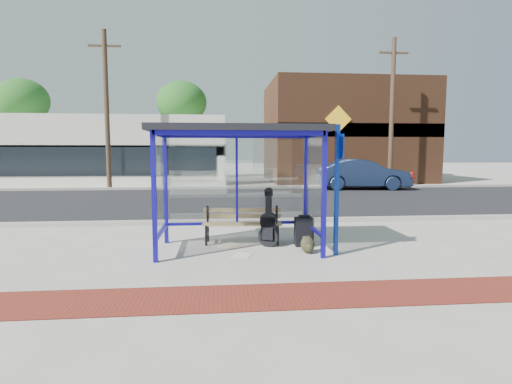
{
  "coord_description": "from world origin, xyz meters",
  "views": [
    {
      "loc": [
        -0.39,
        -7.73,
        1.93
      ],
      "look_at": [
        0.36,
        0.2,
        1.13
      ],
      "focal_mm": 28.0,
      "sensor_mm": 36.0,
      "label": 1
    }
  ],
  "objects": [
    {
      "name": "backpack",
      "position": [
        1.3,
        -0.38,
        0.16
      ],
      "size": [
        0.3,
        0.28,
        0.33
      ],
      "rotation": [
        0.0,
        0.0,
        0.17
      ],
      "color": "#2D2C19",
      "rests_on": "ground"
    },
    {
      "name": "utility_pole_east",
      "position": [
        9.0,
        13.4,
        4.11
      ],
      "size": [
        1.6,
        0.24,
        8.0
      ],
      "color": "#4C3826",
      "rests_on": "ground"
    },
    {
      "name": "parked_car",
      "position": [
        7.01,
        12.24,
        0.78
      ],
      "size": [
        4.88,
        2.17,
        1.56
      ],
      "primitive_type": "imported",
      "rotation": [
        0.0,
        0.0,
        1.46
      ],
      "color": "#16223F",
      "rests_on": "ground"
    },
    {
      "name": "guitar_bag",
      "position": [
        0.62,
        0.23,
        0.42
      ],
      "size": [
        0.43,
        0.27,
        1.14
      ],
      "rotation": [
        0.0,
        0.0,
        -0.39
      ],
      "color": "black",
      "rests_on": "ground"
    },
    {
      "name": "tree_right",
      "position": [
        12.5,
        22.0,
        5.45
      ],
      "size": [
        3.6,
        3.6,
        7.03
      ],
      "color": "#4C3826",
      "rests_on": "ground"
    },
    {
      "name": "tree_mid",
      "position": [
        -3.0,
        22.0,
        5.45
      ],
      "size": [
        3.6,
        3.6,
        7.03
      ],
      "color": "#4C3826",
      "rests_on": "ground"
    },
    {
      "name": "fire_hydrant",
      "position": [
        10.57,
        14.0,
        0.44
      ],
      "size": [
        0.36,
        0.24,
        0.81
      ],
      "rotation": [
        0.0,
        0.0,
        0.22
      ],
      "color": "#A90C0C",
      "rests_on": "ground"
    },
    {
      "name": "tree_left",
      "position": [
        -14.0,
        22.0,
        5.45
      ],
      "size": [
        3.6,
        3.6,
        7.03
      ],
      "color": "#4C3826",
      "rests_on": "ground"
    },
    {
      "name": "suitcase",
      "position": [
        1.35,
        0.21,
        0.3
      ],
      "size": [
        0.37,
        0.25,
        0.65
      ],
      "rotation": [
        0.0,
        0.0,
        -0.0
      ],
      "color": "black",
      "rests_on": "ground"
    },
    {
      "name": "utility_pole_west",
      "position": [
        -6.0,
        13.4,
        4.11
      ],
      "size": [
        1.6,
        0.24,
        8.0
      ],
      "color": "#4C3826",
      "rests_on": "ground"
    },
    {
      "name": "curb_far",
      "position": [
        0.0,
        13.1,
        0.06
      ],
      "size": [
        60.0,
        0.25,
        0.12
      ],
      "primitive_type": "cube",
      "color": "gray",
      "rests_on": "ground"
    },
    {
      "name": "newspaper_b",
      "position": [
        0.03,
        -0.45,
        0.0
      ],
      "size": [
        0.44,
        0.5,
        0.01
      ],
      "primitive_type": "cube",
      "rotation": [
        0.0,
        0.0,
        -1.9
      ],
      "color": "white",
      "rests_on": "ground"
    },
    {
      "name": "newspaper_c",
      "position": [
        -0.18,
        0.4,
        0.0
      ],
      "size": [
        0.5,
        0.49,
        0.01
      ],
      "primitive_type": "cube",
      "rotation": [
        0.0,
        0.0,
        0.74
      ],
      "color": "white",
      "rests_on": "ground"
    },
    {
      "name": "bus_shelter",
      "position": [
        0.0,
        0.07,
        2.07
      ],
      "size": [
        3.3,
        1.8,
        2.42
      ],
      "color": "#160E9E",
      "rests_on": "ground"
    },
    {
      "name": "storefront_white",
      "position": [
        -9.0,
        17.99,
        2.0
      ],
      "size": [
        18.0,
        6.04,
        4.0
      ],
      "color": "silver",
      "rests_on": "ground"
    },
    {
      "name": "bench",
      "position": [
        0.1,
        0.61,
        0.45
      ],
      "size": [
        1.69,
        0.52,
        0.79
      ],
      "rotation": [
        0.0,
        0.0,
        -0.07
      ],
      "color": "black",
      "rests_on": "ground"
    },
    {
      "name": "curb_near",
      "position": [
        0.0,
        2.9,
        0.06
      ],
      "size": [
        60.0,
        0.25,
        0.12
      ],
      "primitive_type": "cube",
      "color": "gray",
      "rests_on": "ground"
    },
    {
      "name": "sign_post",
      "position": [
        1.81,
        -0.52,
        1.37
      ],
      "size": [
        0.12,
        0.3,
        2.43
      ],
      "rotation": [
        0.0,
        0.0,
        0.16
      ],
      "color": "navy",
      "rests_on": "ground"
    },
    {
      "name": "far_sidewalk",
      "position": [
        0.0,
        15.0,
        0.0
      ],
      "size": [
        60.0,
        4.0,
        0.01
      ],
      "primitive_type": "cube",
      "color": "#B2ADA0",
      "rests_on": "ground"
    },
    {
      "name": "newspaper_a",
      "position": [
        -0.26,
        0.31,
        0.0
      ],
      "size": [
        0.39,
        0.42,
        0.01
      ],
      "primitive_type": "cube",
      "rotation": [
        0.0,
        0.0,
        1.08
      ],
      "color": "white",
      "rests_on": "ground"
    },
    {
      "name": "street_asphalt",
      "position": [
        0.0,
        8.0,
        0.0
      ],
      "size": [
        60.0,
        10.0,
        0.0
      ],
      "primitive_type": "cube",
      "color": "black",
      "rests_on": "ground"
    },
    {
      "name": "storefront_brown",
      "position": [
        8.0,
        18.49,
        3.2
      ],
      "size": [
        10.0,
        7.08,
        6.4
      ],
      "color": "#59331E",
      "rests_on": "ground"
    },
    {
      "name": "ground",
      "position": [
        0.0,
        0.0,
        0.0
      ],
      "size": [
        120.0,
        120.0,
        0.0
      ],
      "primitive_type": "plane",
      "color": "#B2ADA0",
      "rests_on": "ground"
    },
    {
      "name": "brick_paver_strip",
      "position": [
        0.0,
        -2.6,
        0.01
      ],
      "size": [
        60.0,
        1.0,
        0.01
      ],
      "primitive_type": "cube",
      "color": "maroon",
      "rests_on": "ground"
    }
  ]
}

